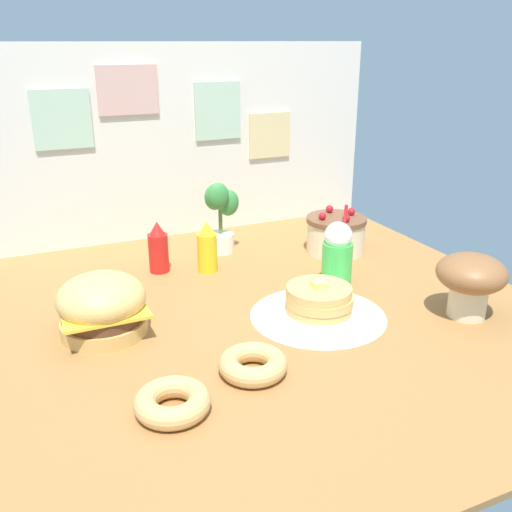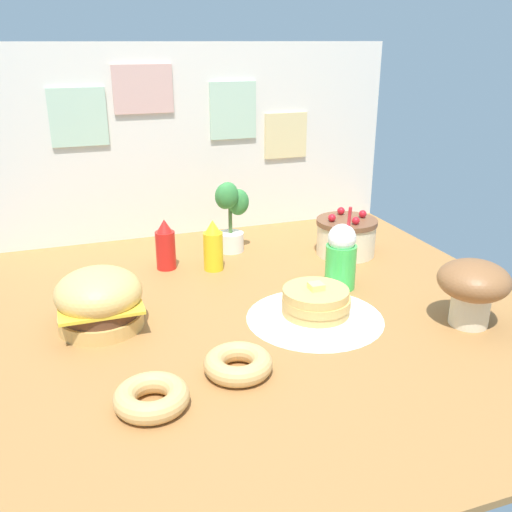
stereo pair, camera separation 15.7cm
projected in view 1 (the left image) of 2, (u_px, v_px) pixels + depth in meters
The scene contains 13 objects.
ground_plane at pixel (261, 316), 193.60cm from camera, with size 194.26×190.19×2.00cm, color #9E6B38.
back_wall at pixel (174, 142), 257.99cm from camera, with size 194.26×4.20×86.69cm.
doily_mat at pixel (318, 316), 191.51cm from camera, with size 45.87×45.87×0.40cm, color white.
burger at pixel (102, 306), 177.37cm from camera, with size 27.65×27.65×19.94cm.
pancake_stack at pixel (319, 303), 189.98cm from camera, with size 35.44×35.44×12.41cm.
layer_cake at pixel (336, 234), 247.48cm from camera, with size 26.02×26.02×18.97cm.
ketchup_bottle at pixel (158, 249), 225.35cm from camera, with size 7.92×7.92×20.85cm.
mustard_bottle at pixel (207, 248), 225.89cm from camera, with size 7.92×7.92×20.85cm.
cream_soda_cup at pixel (337, 254), 212.22cm from camera, with size 11.47×11.47×31.30cm.
donut_pink_glaze at pixel (172, 401), 141.15cm from camera, with size 19.39×19.39×5.84cm.
donut_chocolate at pixel (253, 364), 157.60cm from camera, with size 19.39×19.39×5.84cm.
potted_plant at pixel (221, 214), 244.13cm from camera, with size 14.95×12.86×31.79cm.
mushroom_stool at pixel (471, 279), 187.14cm from camera, with size 22.93×22.93×21.89cm.
Camera 1 is at (-72.97, -157.46, 87.27)cm, focal length 39.83 mm.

